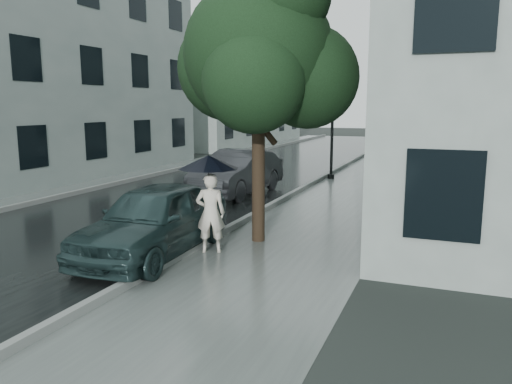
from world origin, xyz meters
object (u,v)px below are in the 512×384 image
at_px(lamp_post, 329,102).
at_px(car_near, 154,219).
at_px(pedestrian, 211,213).
at_px(car_far, 238,172).
at_px(street_tree, 261,52).

relative_size(lamp_post, car_near, 1.28).
bearing_deg(pedestrian, car_near, 6.27).
xyz_separation_m(car_near, car_far, (-1.24, 7.09, 0.02)).
bearing_deg(car_far, lamp_post, 69.80).
bearing_deg(lamp_post, car_near, -95.09).
bearing_deg(lamp_post, car_far, -114.40).
xyz_separation_m(lamp_post, car_far, (-2.03, -4.76, -2.39)).
xyz_separation_m(pedestrian, lamp_post, (-0.22, 11.29, 2.31)).
height_order(car_near, car_far, car_far).
relative_size(street_tree, lamp_post, 1.13).
bearing_deg(street_tree, pedestrian, -114.38).
xyz_separation_m(street_tree, car_far, (-2.84, 5.21, -3.42)).
distance_m(pedestrian, car_near, 1.15).
xyz_separation_m(street_tree, car_near, (-1.60, -1.88, -3.44)).
bearing_deg(pedestrian, lamp_post, -111.92).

